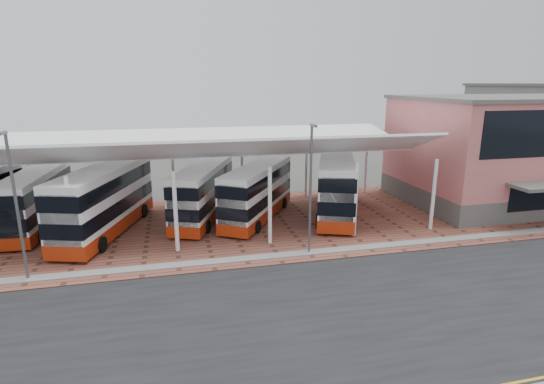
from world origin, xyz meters
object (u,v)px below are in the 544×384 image
Objects in this scene: bus_4 at (258,192)px; bus_1 at (36,201)px; terminal at (510,149)px; bus_2 at (105,201)px; bus_3 at (203,193)px; bus_5 at (336,186)px.

bus_1 is at bearing -153.51° from bus_4.
bus_2 is (-33.76, -0.74, -2.28)m from terminal.
bus_3 is 1.05× the size of bus_4.
bus_5 is (10.46, -1.09, 0.24)m from bus_3.
terminal is at bearing 31.94° from bus_4.
terminal is at bearing 21.93° from bus_5.
bus_2 is 11.05m from bus_4.
bus_2 reaches higher than bus_5.
terminal is at bearing 18.81° from bus_3.
bus_4 is at bearing -1.78° from bus_1.
bus_1 is 0.88× the size of bus_5.
bus_4 is 0.86× the size of bus_5.
bus_3 is 10.52m from bus_5.
bus_1 is (-38.77, 1.42, -2.55)m from terminal.
bus_3 is (6.95, 1.58, -0.24)m from bus_2.
bus_5 reaches higher than bus_4.
bus_2 reaches higher than bus_3.
bus_2 is 1.01× the size of bus_5.
bus_1 is 5.46m from bus_2.
bus_4 is at bearing 21.12° from bus_2.
bus_5 reaches higher than bus_1.
bus_3 and bus_4 have the same top height.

